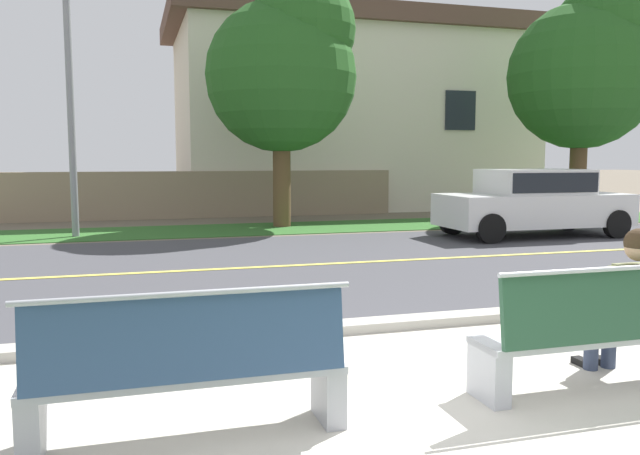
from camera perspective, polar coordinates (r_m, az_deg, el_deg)
ground_plane at (r=12.07m, az=-7.33°, el=-2.42°), size 140.00×140.00×0.00m
sidewalk_pavement at (r=4.93m, az=7.36°, el=-15.17°), size 44.00×3.60×0.01m
curb_edge at (r=6.65m, az=0.50°, el=-8.99°), size 44.00×0.30×0.11m
street_asphalt at (r=10.61m, az=-6.05°, el=-3.57°), size 52.00×8.00×0.01m
road_centre_line at (r=10.61m, az=-6.05°, el=-3.54°), size 48.00×0.14×0.01m
far_verge_grass at (r=16.16m, az=-9.68°, el=-0.25°), size 48.00×2.80×0.02m
bench_left at (r=4.21m, az=-11.49°, el=-12.42°), size 2.01×0.48×1.01m
bench_right at (r=5.42m, az=23.77°, el=-8.60°), size 2.01×0.48×1.01m
seated_person_olive at (r=5.73m, az=25.56°, el=-5.71°), size 0.52×0.68×1.25m
car_white_near at (r=15.49m, az=18.40°, el=2.39°), size 4.30×1.86×1.54m
streetlamp at (r=15.96m, az=-21.34°, el=14.10°), size 0.24×2.10×7.20m
shade_tree_far_left at (r=16.92m, az=-3.00°, el=14.19°), size 3.88×3.88×6.40m
shade_tree_left at (r=19.96m, az=22.67°, el=13.15°), size 4.08×4.08×6.74m
garden_wall at (r=19.63m, az=-11.95°, el=2.86°), size 13.00×0.36×1.40m
house_across_street at (r=24.12m, az=2.72°, el=10.01°), size 13.24×6.91×6.73m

